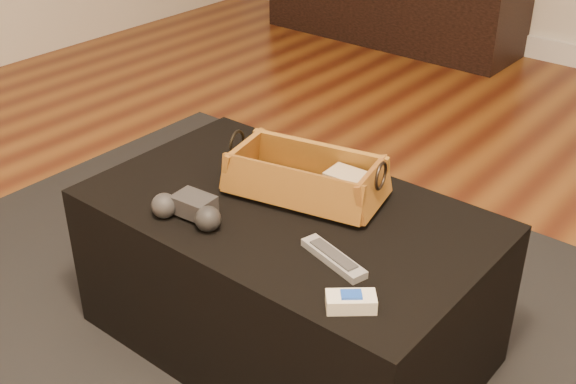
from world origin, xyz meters
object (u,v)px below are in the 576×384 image
Objects in this scene: cream_gadget at (351,301)px; game_controller at (189,209)px; ottoman at (287,277)px; silver_remote at (333,258)px; tv_remote at (296,187)px; wicker_basket at (306,179)px.

game_controller is at bearing 176.71° from cream_gadget.
game_controller is at bearing -126.48° from ottoman.
ottoman is 5.36× the size of silver_remote.
cream_gadget is (0.34, -0.22, 0.23)m from ottoman.
tv_remote is at bearing 144.81° from silver_remote.
silver_remote reaches higher than ottoman.
ottoman is at bearing 147.45° from cream_gadget.
ottoman is at bearing 153.29° from silver_remote.
wicker_basket is at bearing 30.87° from tv_remote.
ottoman is 0.47m from cream_gadget.
ottoman is 0.33m from silver_remote.
game_controller is (-0.14, -0.27, -0.02)m from wicker_basket.
silver_remote is 1.73× the size of cream_gadget.
game_controller is 0.37m from silver_remote.
wicker_basket is 0.30m from silver_remote.
ottoman is 9.29× the size of cream_gadget.
cream_gadget reaches higher than silver_remote.
silver_remote is at bearing -26.71° from ottoman.
tv_remote is at bearing 107.72° from ottoman.
tv_remote is 1.11× the size of silver_remote.
game_controller reaches higher than tv_remote.
game_controller is at bearing -134.87° from tv_remote.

